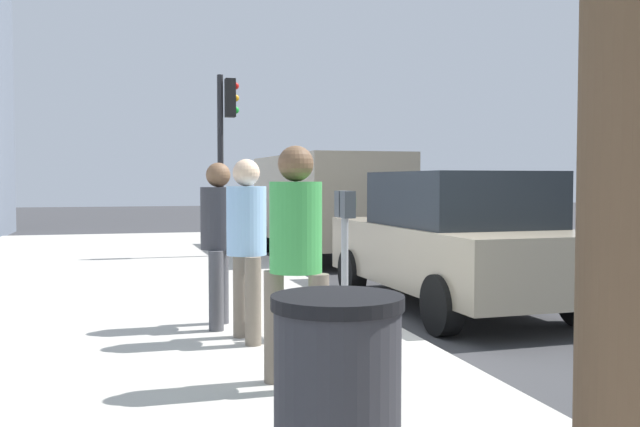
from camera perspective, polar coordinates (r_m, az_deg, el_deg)
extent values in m
plane|color=#38383A|center=(7.77, 5.82, -9.72)|extent=(80.00, 80.00, 0.00)
cube|color=#B7B2A8|center=(7.27, -17.23, -10.08)|extent=(28.00, 6.00, 0.15)
cylinder|color=gray|center=(7.04, 1.97, -5.01)|extent=(0.07, 0.07, 1.15)
cube|color=#383D42|center=(6.88, 2.23, 0.71)|extent=(0.16, 0.11, 0.26)
cube|color=#383D42|center=(7.07, 1.74, 0.77)|extent=(0.16, 0.11, 0.26)
cube|color=#268C33|center=(6.90, 2.70, 0.88)|extent=(0.10, 0.01, 0.10)
cube|color=#268C33|center=(7.09, 2.21, 0.93)|extent=(0.10, 0.01, 0.10)
cylinder|color=#726656|center=(7.01, -6.29, -6.45)|extent=(0.15, 0.15, 0.81)
cylinder|color=#726656|center=(6.66, -5.33, -6.93)|extent=(0.15, 0.15, 0.81)
cylinder|color=#8CB7E0|center=(6.75, -5.85, -0.57)|extent=(0.37, 0.37, 0.64)
sphere|color=beige|center=(6.74, -5.87, 3.24)|extent=(0.25, 0.25, 0.25)
cylinder|color=#726656|center=(5.44, -3.67, -8.94)|extent=(0.15, 0.15, 0.84)
cylinder|color=#726656|center=(5.25, -0.10, -9.37)|extent=(0.15, 0.15, 0.84)
cylinder|color=green|center=(5.24, -1.93, -1.09)|extent=(0.38, 0.38, 0.66)
sphere|color=brown|center=(5.23, -1.94, 3.97)|extent=(0.26, 0.26, 0.26)
cylinder|color=#47474C|center=(7.69, -7.80, -5.67)|extent=(0.15, 0.15, 0.80)
cylinder|color=#47474C|center=(7.33, -8.23, -6.09)|extent=(0.15, 0.15, 0.80)
cylinder|color=#333338|center=(7.44, -8.05, -0.38)|extent=(0.37, 0.37, 0.64)
sphere|color=brown|center=(7.43, -8.07, 3.05)|extent=(0.25, 0.25, 0.25)
cube|color=gray|center=(9.45, 10.49, -3.18)|extent=(4.46, 1.99, 0.76)
cube|color=black|center=(9.23, 11.10, 1.16)|extent=(2.26, 1.77, 0.68)
cylinder|color=black|center=(10.45, 2.55, -4.68)|extent=(0.67, 0.24, 0.66)
cylinder|color=black|center=(11.16, 11.06, -4.26)|extent=(0.67, 0.24, 0.66)
cylinder|color=black|center=(7.85, 9.63, -7.16)|extent=(0.67, 0.24, 0.66)
cylinder|color=black|center=(8.76, 19.96, -6.25)|extent=(0.67, 0.24, 0.66)
cube|color=gray|center=(15.23, 0.42, 1.21)|extent=(5.26, 2.16, 1.80)
cylinder|color=black|center=(16.67, -4.43, -1.77)|extent=(0.77, 0.24, 0.76)
cylinder|color=black|center=(17.18, 1.78, -1.63)|extent=(0.77, 0.24, 0.76)
cylinder|color=black|center=(13.40, -1.33, -2.84)|extent=(0.77, 0.24, 0.76)
cylinder|color=black|center=(14.03, 6.18, -2.61)|extent=(0.77, 0.24, 0.76)
cylinder|color=brown|center=(2.57, 23.24, 4.21)|extent=(0.32, 0.32, 3.19)
cylinder|color=black|center=(14.48, -7.89, 3.77)|extent=(0.12, 0.12, 3.60)
cube|color=black|center=(14.59, -7.13, 9.08)|extent=(0.24, 0.20, 0.76)
sphere|color=red|center=(14.64, -6.70, 10.01)|extent=(0.14, 0.14, 0.14)
sphere|color=orange|center=(14.61, -6.70, 9.07)|extent=(0.14, 0.14, 0.14)
sphere|color=green|center=(14.58, -6.69, 8.13)|extent=(0.14, 0.14, 0.14)
cylinder|color=#2D2D33|center=(3.29, 1.39, -15.73)|extent=(0.56, 0.56, 0.95)
cylinder|color=black|center=(3.17, 1.40, -7.03)|extent=(0.59, 0.59, 0.06)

